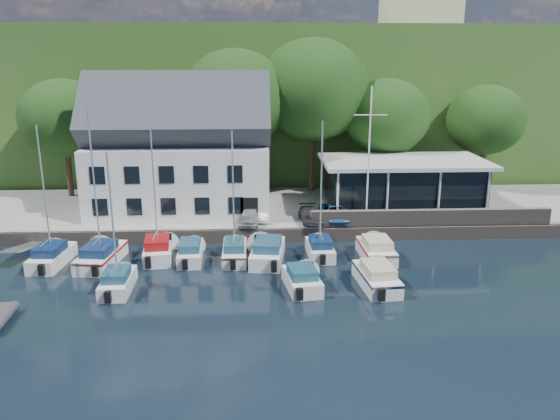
# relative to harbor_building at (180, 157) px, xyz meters

# --- Properties ---
(ground) EXTENTS (180.00, 180.00, 0.00)m
(ground) POSITION_rel_harbor_building_xyz_m (7.00, -16.50, -5.35)
(ground) COLOR black
(ground) RESTS_ON ground
(quay) EXTENTS (60.00, 13.00, 1.00)m
(quay) POSITION_rel_harbor_building_xyz_m (7.00, 1.00, -4.85)
(quay) COLOR #9B9B96
(quay) RESTS_ON ground
(quay_face) EXTENTS (60.00, 0.30, 1.00)m
(quay_face) POSITION_rel_harbor_building_xyz_m (7.00, -5.50, -4.85)
(quay_face) COLOR #60544D
(quay_face) RESTS_ON ground
(hillside) EXTENTS (160.00, 75.00, 16.00)m
(hillside) POSITION_rel_harbor_building_xyz_m (7.00, 45.50, 2.65)
(hillside) COLOR #2C531F
(hillside) RESTS_ON ground
(field_patch) EXTENTS (50.00, 30.00, 0.30)m
(field_patch) POSITION_rel_harbor_building_xyz_m (15.00, 53.50, 10.80)
(field_patch) COLOR #586C36
(field_patch) RESTS_ON hillside
(farmhouse) EXTENTS (10.40, 7.00, 8.20)m
(farmhouse) POSITION_rel_harbor_building_xyz_m (29.00, 35.50, 14.75)
(farmhouse) COLOR beige
(farmhouse) RESTS_ON hillside
(harbor_building) EXTENTS (14.40, 8.20, 8.70)m
(harbor_building) POSITION_rel_harbor_building_xyz_m (0.00, 0.00, 0.00)
(harbor_building) COLOR silver
(harbor_building) RESTS_ON quay
(club_pavilion) EXTENTS (13.20, 7.20, 4.10)m
(club_pavilion) POSITION_rel_harbor_building_xyz_m (18.00, -0.50, -2.30)
(club_pavilion) COLOR black
(club_pavilion) RESTS_ON quay
(seawall) EXTENTS (18.00, 0.50, 1.20)m
(seawall) POSITION_rel_harbor_building_xyz_m (19.00, -5.10, -3.75)
(seawall) COLOR #60544D
(seawall) RESTS_ON quay
(gangway) EXTENTS (1.20, 6.00, 1.40)m
(gangway) POSITION_rel_harbor_building_xyz_m (-9.50, -7.50, -5.35)
(gangway) COLOR silver
(gangway) RESTS_ON ground
(car_silver) EXTENTS (1.97, 3.85, 1.25)m
(car_silver) POSITION_rel_harbor_building_xyz_m (5.55, -4.07, -3.72)
(car_silver) COLOR #B7B7BC
(car_silver) RESTS_ON quay
(car_white) EXTENTS (1.39, 3.63, 1.18)m
(car_white) POSITION_rel_harbor_building_xyz_m (6.30, -2.85, -3.76)
(car_white) COLOR silver
(car_white) RESTS_ON quay
(car_dgrey) EXTENTS (1.79, 3.88, 1.10)m
(car_dgrey) POSITION_rel_harbor_building_xyz_m (10.13, -4.10, -3.80)
(car_dgrey) COLOR #2D2D32
(car_dgrey) RESTS_ON quay
(car_blue) EXTENTS (1.81, 3.83, 1.27)m
(car_blue) POSITION_rel_harbor_building_xyz_m (12.06, -3.54, -3.72)
(car_blue) COLOR #305894
(car_blue) RESTS_ON quay
(flagpole) EXTENTS (2.42, 0.20, 10.10)m
(flagpole) POSITION_rel_harbor_building_xyz_m (14.33, -4.15, 0.70)
(flagpole) COLOR silver
(flagpole) RESTS_ON quay
(tree_0) EXTENTS (7.57, 7.57, 10.35)m
(tree_0) POSITION_rel_harbor_building_xyz_m (-10.61, 5.16, 0.82)
(tree_0) COLOR black
(tree_0) RESTS_ON quay
(tree_1) EXTENTS (7.58, 7.58, 10.35)m
(tree_1) POSITION_rel_harbor_building_xyz_m (-3.64, 5.20, 0.83)
(tree_1) COLOR black
(tree_1) RESTS_ON quay
(tree_2) EXTENTS (9.39, 9.39, 12.84)m
(tree_2) POSITION_rel_harbor_building_xyz_m (4.37, 5.01, 2.07)
(tree_2) COLOR black
(tree_2) RESTS_ON quay
(tree_3) EXTENTS (10.07, 10.07, 13.76)m
(tree_3) POSITION_rel_harbor_building_xyz_m (11.22, 6.09, 2.53)
(tree_3) COLOR black
(tree_3) RESTS_ON quay
(tree_4) EXTENTS (7.55, 7.55, 10.32)m
(tree_4) POSITION_rel_harbor_building_xyz_m (17.71, 4.89, 0.81)
(tree_4) COLOR black
(tree_4) RESTS_ON quay
(tree_5) EXTENTS (7.10, 7.10, 9.70)m
(tree_5) POSITION_rel_harbor_building_xyz_m (27.25, 6.17, 0.50)
(tree_5) COLOR black
(tree_5) RESTS_ON quay
(boat_r1_0) EXTENTS (2.37, 6.20, 8.93)m
(boat_r1_0) POSITION_rel_harbor_building_xyz_m (-7.36, -9.32, -0.89)
(boat_r1_0) COLOR white
(boat_r1_0) RESTS_ON ground
(boat_r1_1) EXTENTS (2.99, 6.91, 9.14)m
(boat_r1_1) POSITION_rel_harbor_building_xyz_m (-4.17, -9.39, -0.78)
(boat_r1_1) COLOR white
(boat_r1_1) RESTS_ON ground
(boat_r1_2) EXTENTS (2.66, 6.04, 9.49)m
(boat_r1_2) POSITION_rel_harbor_building_xyz_m (-0.61, -8.51, -0.60)
(boat_r1_2) COLOR white
(boat_r1_2) RESTS_ON ground
(boat_r1_3) EXTENTS (1.95, 5.90, 1.36)m
(boat_r1_3) POSITION_rel_harbor_building_xyz_m (1.57, -8.78, -4.67)
(boat_r1_3) COLOR white
(boat_r1_3) RESTS_ON ground
(boat_r1_4) EXTENTS (1.79, 6.08, 8.50)m
(boat_r1_4) POSITION_rel_harbor_building_xyz_m (4.52, -8.86, -1.10)
(boat_r1_4) COLOR white
(boat_r1_4) RESTS_ON ground
(boat_r1_5) EXTENTS (3.02, 6.93, 1.53)m
(boat_r1_5) POSITION_rel_harbor_building_xyz_m (6.73, -9.20, -4.58)
(boat_r1_5) COLOR white
(boat_r1_5) RESTS_ON ground
(boat_r1_6) EXTENTS (1.92, 5.31, 8.29)m
(boat_r1_6) POSITION_rel_harbor_building_xyz_m (10.31, -8.55, -1.21)
(boat_r1_6) COLOR white
(boat_r1_6) RESTS_ON ground
(boat_r1_7) EXTENTS (2.33, 5.98, 1.49)m
(boat_r1_7) POSITION_rel_harbor_building_xyz_m (14.05, -9.12, -4.60)
(boat_r1_7) COLOR white
(boat_r1_7) RESTS_ON ground
(boat_r2_1) EXTENTS (1.87, 5.45, 8.30)m
(boat_r2_1) POSITION_rel_harbor_building_xyz_m (-2.10, -13.59, -1.20)
(boat_r2_1) COLOR white
(boat_r2_1) RESTS_ON ground
(boat_r2_3) EXTENTS (2.66, 5.35, 1.41)m
(boat_r2_3) POSITION_rel_harbor_building_xyz_m (8.62, -13.85, -4.65)
(boat_r2_3) COLOR white
(boat_r2_3) RESTS_ON ground
(boat_r2_4) EXTENTS (2.60, 6.35, 1.50)m
(boat_r2_4) POSITION_rel_harbor_building_xyz_m (13.06, -13.79, -4.60)
(boat_r2_4) COLOR white
(boat_r2_4) RESTS_ON ground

